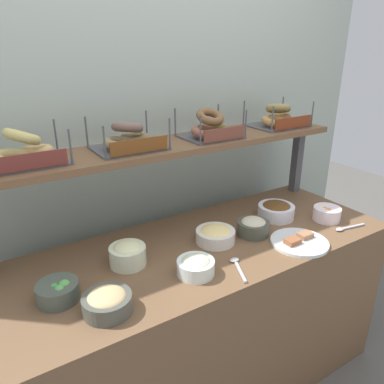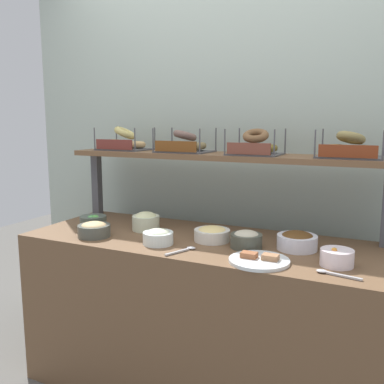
# 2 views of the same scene
# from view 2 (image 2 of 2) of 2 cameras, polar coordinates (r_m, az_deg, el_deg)

# --- Properties ---
(back_wall) EXTENTS (3.07, 0.06, 2.40)m
(back_wall) POSITION_cam_2_polar(r_m,az_deg,el_deg) (2.69, 6.04, 3.84)
(back_wall) COLOR #A9B8AB
(back_wall) RESTS_ON ground_plane
(deli_counter) EXTENTS (1.87, 0.70, 0.85)m
(deli_counter) POSITION_cam_2_polar(r_m,az_deg,el_deg) (2.40, 1.11, -16.14)
(deli_counter) COLOR brown
(deli_counter) RESTS_ON ground_plane
(shelf_riser_left) EXTENTS (0.05, 0.05, 0.40)m
(shelf_riser_left) POSITION_cam_2_polar(r_m,az_deg,el_deg) (2.88, -12.57, 1.04)
(shelf_riser_left) COLOR #4C4C51
(shelf_riser_left) RESTS_ON deli_counter
(upper_shelf) EXTENTS (1.83, 0.32, 0.03)m
(upper_shelf) POSITION_cam_2_polar(r_m,az_deg,el_deg) (2.42, 3.83, 4.80)
(upper_shelf) COLOR brown
(upper_shelf) RESTS_ON shelf_riser_left
(bowl_tuna_salad) EXTENTS (0.15, 0.15, 0.09)m
(bowl_tuna_salad) POSITION_cam_2_polar(r_m,az_deg,el_deg) (2.11, 7.26, -6.25)
(bowl_tuna_salad) COLOR #474A3E
(bowl_tuna_salad) RESTS_ON deli_counter
(bowl_hummus) EXTENTS (0.17, 0.17, 0.08)m
(bowl_hummus) POSITION_cam_2_polar(r_m,az_deg,el_deg) (2.35, -12.94, -4.86)
(bowl_hummus) COLOR #4E5148
(bowl_hummus) RESTS_ON deli_counter
(bowl_potato_salad) EXTENTS (0.15, 0.15, 0.11)m
(bowl_potato_salad) POSITION_cam_2_polar(r_m,az_deg,el_deg) (2.43, -6.18, -3.88)
(bowl_potato_salad) COLOR beige
(bowl_potato_salad) RESTS_ON deli_counter
(bowl_veggie_mix) EXTENTS (0.15, 0.15, 0.08)m
(bowl_veggie_mix) POSITION_cam_2_polar(r_m,az_deg,el_deg) (2.54, -13.05, -3.84)
(bowl_veggie_mix) COLOR #495348
(bowl_veggie_mix) RESTS_ON deli_counter
(bowl_scallion_spread) EXTENTS (0.15, 0.15, 0.08)m
(bowl_scallion_spread) POSITION_cam_2_polar(r_m,az_deg,el_deg) (2.16, -4.54, -5.94)
(bowl_scallion_spread) COLOR white
(bowl_scallion_spread) RESTS_ON deli_counter
(bowl_fruit_salad) EXTENTS (0.14, 0.14, 0.08)m
(bowl_fruit_salad) POSITION_cam_2_polar(r_m,az_deg,el_deg) (1.94, 18.75, -8.26)
(bowl_fruit_salad) COLOR white
(bowl_fruit_salad) RESTS_ON deli_counter
(bowl_chocolate_spread) EXTENTS (0.19, 0.19, 0.09)m
(bowl_chocolate_spread) POSITION_cam_2_polar(r_m,az_deg,el_deg) (2.13, 13.85, -6.30)
(bowl_chocolate_spread) COLOR white
(bowl_chocolate_spread) RESTS_ON deli_counter
(bowl_egg_salad) EXTENTS (0.18, 0.18, 0.08)m
(bowl_egg_salad) POSITION_cam_2_polar(r_m,az_deg,el_deg) (2.21, 2.65, -5.60)
(bowl_egg_salad) COLOR white
(bowl_egg_salad) RESTS_ON deli_counter
(serving_plate_white) EXTENTS (0.27, 0.27, 0.04)m
(serving_plate_white) POSITION_cam_2_polar(r_m,az_deg,el_deg) (1.91, 8.96, -8.96)
(serving_plate_white) COLOR white
(serving_plate_white) RESTS_ON deli_counter
(serving_spoon_near_plate) EXTENTS (0.09, 0.17, 0.01)m
(serving_spoon_near_plate) POSITION_cam_2_polar(r_m,az_deg,el_deg) (2.05, -0.96, -7.70)
(serving_spoon_near_plate) COLOR #B7B7BC
(serving_spoon_near_plate) RESTS_ON deli_counter
(serving_spoon_by_edge) EXTENTS (0.18, 0.05, 0.01)m
(serving_spoon_by_edge) POSITION_cam_2_polar(r_m,az_deg,el_deg) (1.83, 18.11, -10.26)
(serving_spoon_by_edge) COLOR #B7B7BC
(serving_spoon_by_edge) RESTS_ON deli_counter
(bagel_basket_plain) EXTENTS (0.31, 0.26, 0.15)m
(bagel_basket_plain) POSITION_cam_2_polar(r_m,az_deg,el_deg) (2.73, -8.98, 6.57)
(bagel_basket_plain) COLOR #4C4C51
(bagel_basket_plain) RESTS_ON upper_shelf
(bagel_basket_poppy) EXTENTS (0.31, 0.25, 0.14)m
(bagel_basket_poppy) POSITION_cam_2_polar(r_m,az_deg,el_deg) (2.51, -1.02, 6.37)
(bagel_basket_poppy) COLOR #4C4C51
(bagel_basket_poppy) RESTS_ON upper_shelf
(bagel_basket_cinnamon_raisin) EXTENTS (0.28, 0.25, 0.15)m
(bagel_basket_cinnamon_raisin) POSITION_cam_2_polar(r_m,az_deg,el_deg) (2.33, 8.40, 6.10)
(bagel_basket_cinnamon_raisin) COLOR #4C4C51
(bagel_basket_cinnamon_raisin) RESTS_ON upper_shelf
(bagel_basket_everything) EXTENTS (0.31, 0.25, 0.14)m
(bagel_basket_everything) POSITION_cam_2_polar(r_m,az_deg,el_deg) (2.26, 20.30, 5.49)
(bagel_basket_everything) COLOR #4C4C51
(bagel_basket_everything) RESTS_ON upper_shelf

